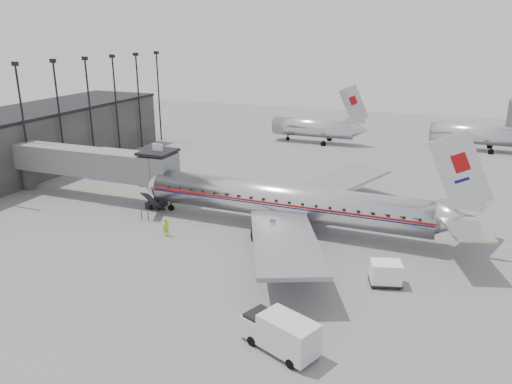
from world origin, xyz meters
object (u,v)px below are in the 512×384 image
Objects in this scene: airliner at (292,202)px; ramp_worker at (166,227)px; baggage_cart_white at (386,273)px; baggage_cart_navy at (283,224)px; service_van at (280,332)px.

ramp_worker is at bearing -149.73° from airliner.
baggage_cart_white is 20.89m from ramp_worker.
airliner is 16.53× the size of baggage_cart_navy.
ramp_worker reaches higher than baggage_cart_navy.
baggage_cart_navy is (-0.60, -0.99, -2.01)m from airliner.
airliner reaches higher than service_van.
baggage_cart_navy is (-5.83, 17.98, -0.47)m from service_van.
service_van reaches higher than baggage_cart_white.
service_van is 3.13× the size of ramp_worker.
service_van is 11.85m from baggage_cart_white.
ramp_worker is at bearing 163.69° from service_van.
baggage_cart_navy is 0.76× the size of baggage_cart_white.
baggage_cart_white is (10.15, -8.19, -1.80)m from airliner.
service_van is at bearing -58.68° from ramp_worker.
baggage_cart_navy is 1.22× the size of ramp_worker.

